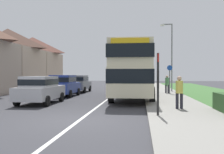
# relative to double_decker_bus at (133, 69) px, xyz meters

# --- Properties ---
(ground_plane) EXTENTS (120.00, 120.00, 0.00)m
(ground_plane) POSITION_rel_double_decker_bus_xyz_m (-1.76, -9.03, -2.14)
(ground_plane) COLOR #38383D
(lane_marking_centre) EXTENTS (0.14, 60.00, 0.01)m
(lane_marking_centre) POSITION_rel_double_decker_bus_xyz_m (-1.76, -1.03, -2.14)
(lane_marking_centre) COLOR silver
(lane_marking_centre) RESTS_ON ground_plane
(pavement_near_side) EXTENTS (3.20, 68.00, 0.12)m
(pavement_near_side) POSITION_rel_double_decker_bus_xyz_m (2.44, -3.03, -2.08)
(pavement_near_side) COLOR gray
(pavement_near_side) RESTS_ON ground_plane
(double_decker_bus) EXTENTS (2.80, 10.40, 3.70)m
(double_decker_bus) POSITION_rel_double_decker_bus_xyz_m (0.00, 0.00, 0.00)
(double_decker_bus) COLOR beige
(double_decker_bus) RESTS_ON ground_plane
(parked_car_silver) EXTENTS (1.91, 4.17, 1.63)m
(parked_car_silver) POSITION_rel_double_decker_bus_xyz_m (-5.36, -3.82, -1.24)
(parked_car_silver) COLOR #B7B7BC
(parked_car_silver) RESTS_ON ground_plane
(parked_car_blue) EXTENTS (1.91, 4.04, 1.69)m
(parked_car_blue) POSITION_rel_double_decker_bus_xyz_m (-5.50, 1.26, -1.22)
(parked_car_blue) COLOR navy
(parked_car_blue) RESTS_ON ground_plane
(parked_car_grey) EXTENTS (1.88, 4.19, 1.65)m
(parked_car_grey) POSITION_rel_double_decker_bus_xyz_m (-5.48, 6.21, -1.24)
(parked_car_grey) COLOR slate
(parked_car_grey) RESTS_ON ground_plane
(pedestrian_at_stop) EXTENTS (0.34, 0.34, 1.67)m
(pedestrian_at_stop) POSITION_rel_double_decker_bus_xyz_m (2.38, -6.06, -1.17)
(pedestrian_at_stop) COLOR #23232D
(pedestrian_at_stop) RESTS_ON ground_plane
(pedestrian_walking_away) EXTENTS (0.34, 0.34, 1.67)m
(pedestrian_walking_away) POSITION_rel_double_decker_bus_xyz_m (2.84, 4.36, -1.17)
(pedestrian_walking_away) COLOR #23232D
(pedestrian_walking_away) RESTS_ON ground_plane
(bus_stop_sign) EXTENTS (0.09, 0.52, 2.60)m
(bus_stop_sign) POSITION_rel_double_decker_bus_xyz_m (1.24, -8.17, -0.60)
(bus_stop_sign) COLOR black
(bus_stop_sign) RESTS_ON ground_plane
(cycle_route_sign) EXTENTS (0.44, 0.08, 2.52)m
(cycle_route_sign) POSITION_rel_double_decker_bus_xyz_m (2.98, 3.71, -0.71)
(cycle_route_sign) COLOR slate
(cycle_route_sign) RESTS_ON ground_plane
(street_lamp_mid) EXTENTS (1.14, 0.20, 6.58)m
(street_lamp_mid) POSITION_rel_double_decker_bus_xyz_m (3.39, 6.65, 1.68)
(street_lamp_mid) COLOR slate
(street_lamp_mid) RESTS_ON ground_plane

